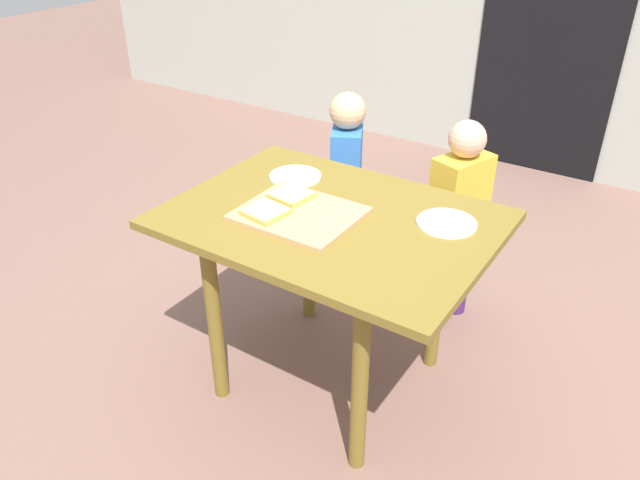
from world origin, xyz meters
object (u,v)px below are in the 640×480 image
object	(u,v)px
cutting_board	(299,214)
plate_white_right	(447,223)
child_left	(346,172)
child_right	(458,214)
dining_table	(331,242)
plate_white_left	(295,176)
pizza_slice_near_left	(266,212)
pizza_slice_far_left	(291,195)

from	to	relation	value
cutting_board	plate_white_right	bearing A→B (deg)	26.59
child_left	child_right	size ratio (longest dim) A/B	0.97
dining_table	plate_white_left	size ratio (longest dim) A/B	5.49
pizza_slice_near_left	pizza_slice_far_left	xyz separation A→B (m)	(-0.00, 0.15, 0.00)
dining_table	child_left	distance (m)	0.87
child_left	child_right	world-z (taller)	child_right
plate_white_right	cutting_board	bearing A→B (deg)	-153.41
plate_white_left	child_right	bearing A→B (deg)	41.42
pizza_slice_far_left	cutting_board	bearing A→B (deg)	-41.29
dining_table	plate_white_right	distance (m)	0.41
plate_white_right	child_left	xyz separation A→B (m)	(-0.75, 0.60, -0.23)
pizza_slice_near_left	child_left	distance (m)	0.96
dining_table	plate_white_right	size ratio (longest dim) A/B	5.49
dining_table	pizza_slice_near_left	distance (m)	0.26
pizza_slice_far_left	child_right	bearing A→B (deg)	57.18
dining_table	pizza_slice_far_left	size ratio (longest dim) A/B	7.46
pizza_slice_far_left	plate_white_right	size ratio (longest dim) A/B	0.74
plate_white_left	pizza_slice_near_left	bearing A→B (deg)	-71.67
pizza_slice_near_left	child_right	distance (m)	0.91
cutting_board	pizza_slice_near_left	world-z (taller)	pizza_slice_near_left
dining_table	plate_white_left	distance (m)	0.36
child_right	plate_white_right	bearing A→B (deg)	-74.83
child_left	cutting_board	bearing A→B (deg)	-69.94
pizza_slice_far_left	child_left	world-z (taller)	child_left
dining_table	child_left	bearing A→B (deg)	117.20
pizza_slice_near_left	plate_white_left	distance (m)	0.35
dining_table	child_left	size ratio (longest dim) A/B	1.21
cutting_board	plate_white_right	size ratio (longest dim) A/B	1.95
cutting_board	child_left	distance (m)	0.91
plate_white_left	child_right	size ratio (longest dim) A/B	0.22
pizza_slice_near_left	pizza_slice_far_left	world-z (taller)	same
dining_table	child_right	size ratio (longest dim) A/B	1.18
cutting_board	pizza_slice_far_left	bearing A→B (deg)	138.71
dining_table	plate_white_right	bearing A→B (deg)	24.39
pizza_slice_far_left	child_right	distance (m)	0.79
pizza_slice_far_left	plate_white_right	distance (m)	0.56
dining_table	pizza_slice_far_left	world-z (taller)	pizza_slice_far_left
child_right	pizza_slice_near_left	bearing A→B (deg)	-117.41
child_left	pizza_slice_near_left	bearing A→B (deg)	-76.51
plate_white_right	child_left	bearing A→B (deg)	141.41
pizza_slice_far_left	child_left	xyz separation A→B (m)	(-0.22, 0.75, -0.25)
pizza_slice_far_left	plate_white_right	xyz separation A→B (m)	(0.54, 0.15, -0.02)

